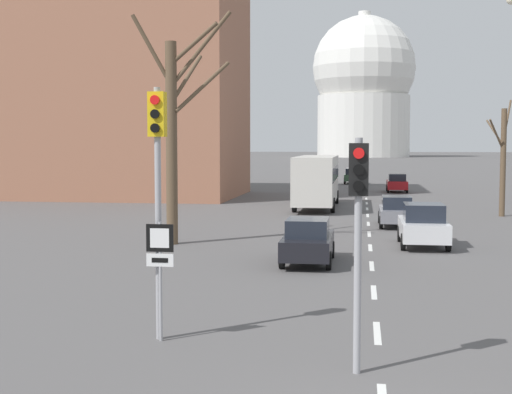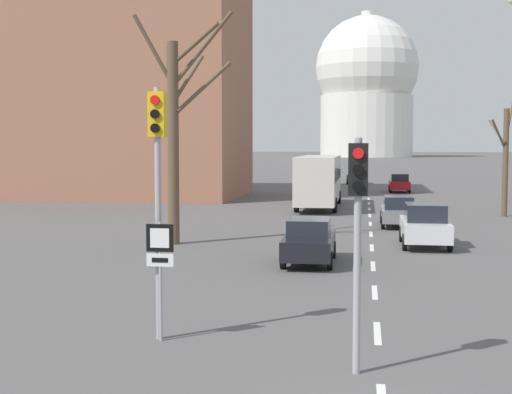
% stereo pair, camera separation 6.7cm
% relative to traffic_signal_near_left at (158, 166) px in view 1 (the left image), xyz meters
% --- Properties ---
extents(lane_stripe_1, '(0.16, 2.00, 0.01)m').
position_rel_traffic_signal_near_left_xyz_m(lane_stripe_1, '(4.75, 1.21, -3.81)').
color(lane_stripe_1, silver).
rests_on(lane_stripe_1, ground_plane).
extents(lane_stripe_2, '(0.16, 2.00, 0.01)m').
position_rel_traffic_signal_near_left_xyz_m(lane_stripe_2, '(4.75, 5.71, -3.81)').
color(lane_stripe_2, silver).
rests_on(lane_stripe_2, ground_plane).
extents(lane_stripe_3, '(0.16, 2.00, 0.01)m').
position_rel_traffic_signal_near_left_xyz_m(lane_stripe_3, '(4.75, 10.21, -3.81)').
color(lane_stripe_3, silver).
rests_on(lane_stripe_3, ground_plane).
extents(lane_stripe_4, '(0.16, 2.00, 0.01)m').
position_rel_traffic_signal_near_left_xyz_m(lane_stripe_4, '(4.75, 14.71, -3.81)').
color(lane_stripe_4, silver).
rests_on(lane_stripe_4, ground_plane).
extents(lane_stripe_5, '(0.16, 2.00, 0.01)m').
position_rel_traffic_signal_near_left_xyz_m(lane_stripe_5, '(4.75, 19.21, -3.81)').
color(lane_stripe_5, silver).
rests_on(lane_stripe_5, ground_plane).
extents(lane_stripe_6, '(0.16, 2.00, 0.01)m').
position_rel_traffic_signal_near_left_xyz_m(lane_stripe_6, '(4.75, 23.71, -3.81)').
color(lane_stripe_6, silver).
rests_on(lane_stripe_6, ground_plane).
extents(lane_stripe_7, '(0.16, 2.00, 0.01)m').
position_rel_traffic_signal_near_left_xyz_m(lane_stripe_7, '(4.75, 28.21, -3.81)').
color(lane_stripe_7, silver).
rests_on(lane_stripe_7, ground_plane).
extents(lane_stripe_8, '(0.16, 2.00, 0.01)m').
position_rel_traffic_signal_near_left_xyz_m(lane_stripe_8, '(4.75, 32.71, -3.81)').
color(lane_stripe_8, silver).
rests_on(lane_stripe_8, ground_plane).
extents(lane_stripe_9, '(0.16, 2.00, 0.01)m').
position_rel_traffic_signal_near_left_xyz_m(lane_stripe_9, '(4.75, 37.21, -3.81)').
color(lane_stripe_9, silver).
rests_on(lane_stripe_9, ground_plane).
extents(lane_stripe_10, '(0.16, 2.00, 0.01)m').
position_rel_traffic_signal_near_left_xyz_m(lane_stripe_10, '(4.75, 41.71, -3.81)').
color(lane_stripe_10, silver).
rests_on(lane_stripe_10, ground_plane).
extents(traffic_signal_near_left, '(0.36, 0.34, 5.50)m').
position_rel_traffic_signal_near_left_xyz_m(traffic_signal_near_left, '(0.00, 0.00, 0.00)').
color(traffic_signal_near_left, '#9E9EA3').
rests_on(traffic_signal_near_left, ground_plane).
extents(traffic_signal_centre_tall, '(0.36, 0.34, 4.39)m').
position_rel_traffic_signal_near_left_xyz_m(traffic_signal_centre_tall, '(4.31, -1.74, -0.73)').
color(traffic_signal_centre_tall, '#9E9EA3').
rests_on(traffic_signal_centre_tall, ground_plane).
extents(route_sign_post, '(0.60, 0.08, 2.61)m').
position_rel_traffic_signal_near_left_xyz_m(route_sign_post, '(0.08, -0.16, -2.03)').
color(route_sign_post, '#9E9EA3').
rests_on(route_sign_post, ground_plane).
extents(sedan_near_left, '(1.83, 3.96, 1.65)m').
position_rel_traffic_signal_near_left_xyz_m(sedan_near_left, '(7.50, 49.81, -2.99)').
color(sedan_near_left, maroon).
rests_on(sedan_near_left, ground_plane).
extents(sedan_near_right, '(1.79, 4.29, 1.59)m').
position_rel_traffic_signal_near_left_xyz_m(sedan_near_right, '(6.18, 22.73, -3.01)').
color(sedan_near_right, slate).
rests_on(sedan_near_right, ground_plane).
extents(sedan_mid_centre, '(1.95, 4.26, 1.81)m').
position_rel_traffic_signal_near_left_xyz_m(sedan_mid_centre, '(6.94, 15.40, -2.91)').
color(sedan_mid_centre, silver).
rests_on(sedan_mid_centre, ground_plane).
extents(sedan_far_left, '(1.83, 4.58, 1.68)m').
position_rel_traffic_signal_near_left_xyz_m(sedan_far_left, '(3.40, 63.25, -2.96)').
color(sedan_far_left, '#2D4C33').
rests_on(sedan_far_left, ground_plane).
extents(sedan_far_right, '(1.78, 4.14, 1.64)m').
position_rel_traffic_signal_near_left_xyz_m(sedan_far_right, '(2.49, 10.43, -2.99)').
color(sedan_far_right, black).
rests_on(sedan_far_right, ground_plane).
extents(city_bus, '(2.66, 10.80, 3.48)m').
position_rel_traffic_signal_near_left_xyz_m(city_bus, '(1.40, 32.85, -1.76)').
color(city_bus, beige).
rests_on(city_bus, ground_plane).
extents(bare_tree_left_near, '(4.06, 3.57, 9.92)m').
position_rel_traffic_signal_near_left_xyz_m(bare_tree_left_near, '(-3.52, 14.69, 1.18)').
color(bare_tree_left_near, brown).
rests_on(bare_tree_left_near, ground_plane).
extents(bare_tree_right_near, '(1.69, 3.16, 6.96)m').
position_rel_traffic_signal_near_left_xyz_m(bare_tree_right_near, '(12.62, 28.97, -0.37)').
color(bare_tree_right_near, brown).
rests_on(bare_tree_right_near, ground_plane).
extents(capitol_dome, '(34.77, 34.77, 49.12)m').
position_rel_traffic_signal_near_left_xyz_m(capitol_dome, '(4.75, 232.45, 20.11)').
color(capitol_dome, silver).
rests_on(capitol_dome, ground_plane).
extents(apartment_block_left, '(18.00, 14.00, 22.76)m').
position_rel_traffic_signal_near_left_xyz_m(apartment_block_left, '(-14.65, 41.94, 7.57)').
color(apartment_block_left, '#9E664C').
rests_on(apartment_block_left, ground_plane).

